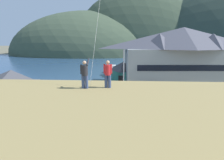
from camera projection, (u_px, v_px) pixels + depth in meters
The scene contains 22 objects.
ground_plane at pixel (115, 129), 20.22m from camera, with size 600.00×600.00×0.00m, color #66604C.
parking_lot_pad at pixel (117, 111), 25.10m from camera, with size 40.00×20.00×0.10m, color gray.
bay_water at pixel (122, 63), 78.90m from camera, with size 360.00×84.00×0.03m, color navy.
far_hill_west_ridge at pixel (87, 54), 133.39m from camera, with size 102.04×75.80×55.30m, color #3D4C38.
far_hill_east_peak at pixel (143, 54), 132.89m from camera, with size 98.09×59.08×86.96m, color #3D4C38.
harbor_lodge at pixel (182, 55), 39.58m from camera, with size 24.68×11.66×11.50m.
storage_shed_near_lot at pixel (13, 89), 25.41m from camera, with size 5.98×5.29×5.25m.
storage_shed_waterside at pixel (123, 72), 42.17m from camera, with size 5.23×5.98×4.41m.
wharf_dock at pixel (125, 73), 53.01m from camera, with size 3.20×12.13×0.70m.
moored_boat_wharfside at pixel (113, 70), 55.10m from camera, with size 2.51×7.66×2.16m.
moored_boat_outer_mooring at pixel (138, 71), 52.91m from camera, with size 2.18×6.34×2.16m.
moored_boat_inner_slip at pixel (112, 72), 51.14m from camera, with size 2.50×7.72×2.16m.
parked_car_corner_spot at pixel (68, 119), 19.90m from camera, with size 4.25×2.16×1.82m.
parked_car_front_row_end at pixel (111, 98), 27.33m from camera, with size 4.26×2.17×1.82m.
parked_car_back_row_right at pixel (196, 104), 24.75m from camera, with size 4.31×2.28×1.82m.
parked_car_back_row_left at pixel (67, 98), 27.25m from camera, with size 4.30×2.26×1.82m.
parked_car_front_row_red at pixel (185, 119), 19.94m from camera, with size 4.24×2.14×1.82m.
parked_car_mid_row_center at pixel (155, 99), 26.62m from camera, with size 4.22×2.09×1.82m.
parked_car_front_row_silver at pixel (135, 121), 19.60m from camera, with size 4.32×2.30×1.82m.
parking_light_pole at pixel (124, 71), 29.62m from camera, with size 0.24×0.78×7.46m.
person_kite_flyer at pixel (85, 73), 12.15m from camera, with size 0.54×0.65×1.86m.
person_companion at pixel (108, 73), 12.34m from camera, with size 0.55×0.40×1.74m.
Camera 1 is at (0.90, -18.79, 8.96)m, focal length 31.42 mm.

